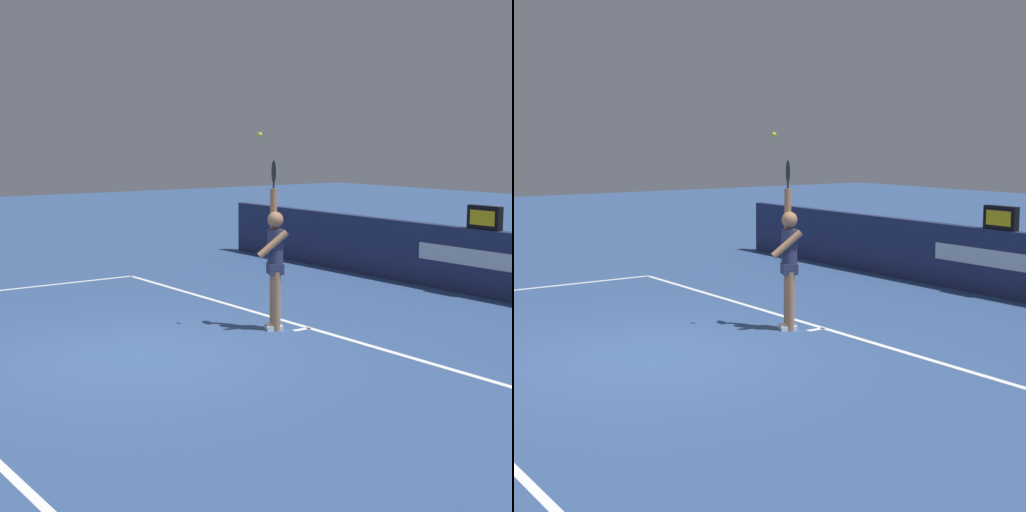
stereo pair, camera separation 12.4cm
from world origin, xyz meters
TOP-DOWN VIEW (x-y plane):
  - ground_plane at (0.00, 0.00)m, footprint 60.00×60.00m
  - court_lines at (0.00, 0.13)m, footprint 11.70×5.67m
  - back_wall at (0.00, 7.05)m, footprint 15.49×0.22m
  - speed_display at (-0.12, 7.05)m, footprint 0.70×0.15m
  - tennis_player at (-0.24, 2.42)m, footprint 0.48×0.50m
  - tennis_ball at (-0.36, 2.23)m, footprint 0.07×0.07m

SIDE VIEW (x-z plane):
  - ground_plane at x=0.00m, z-range 0.00..0.00m
  - court_lines at x=0.00m, z-range 0.00..0.00m
  - back_wall at x=0.00m, z-range 0.00..1.22m
  - tennis_player at x=-0.24m, z-range -0.21..2.33m
  - speed_display at x=-0.12m, z-range 1.22..1.65m
  - tennis_ball at x=-0.36m, z-range 2.86..2.93m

